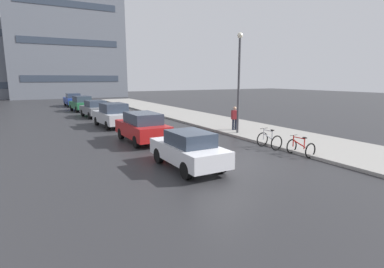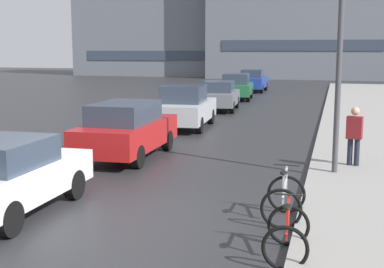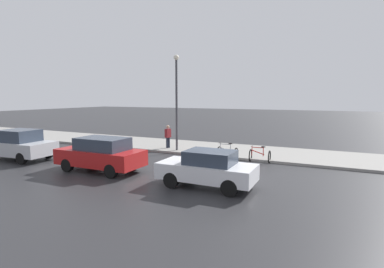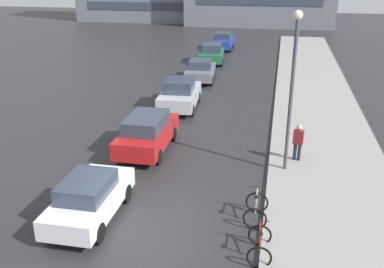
# 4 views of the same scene
# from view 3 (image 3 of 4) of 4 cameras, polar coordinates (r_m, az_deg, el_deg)

# --- Properties ---
(ground_plane) EXTENTS (140.00, 140.00, 0.00)m
(ground_plane) POSITION_cam_3_polar(r_m,az_deg,el_deg) (14.02, 5.94, -7.91)
(ground_plane) COLOR #28282B
(sidewalk_kerb) EXTENTS (4.80, 60.00, 0.14)m
(sidewalk_kerb) POSITION_cam_3_polar(r_m,az_deg,el_deg) (24.01, -11.94, -1.51)
(sidewalk_kerb) COLOR gray
(sidewalk_kerb) RESTS_ON ground
(bicycle_nearest) EXTENTS (0.74, 1.13, 0.91)m
(bicycle_nearest) POSITION_cam_3_polar(r_m,az_deg,el_deg) (17.05, 12.79, -3.99)
(bicycle_nearest) COLOR black
(bicycle_nearest) RESTS_ON ground
(bicycle_second) EXTENTS (0.76, 1.08, 1.01)m
(bicycle_second) POSITION_cam_3_polar(r_m,az_deg,el_deg) (17.32, 6.75, -3.59)
(bicycle_second) COLOR black
(bicycle_second) RESTS_ON ground
(car_white) EXTENTS (1.73, 3.92, 1.50)m
(car_white) POSITION_cam_3_polar(r_m,az_deg,el_deg) (12.12, 2.95, -6.58)
(car_white) COLOR silver
(car_white) RESTS_ON ground
(car_red) EXTENTS (1.90, 4.35, 1.66)m
(car_red) POSITION_cam_3_polar(r_m,az_deg,el_deg) (15.29, -16.96, -3.65)
(car_red) COLOR #AD1919
(car_red) RESTS_ON ground
(car_silver) EXTENTS (2.21, 4.40, 1.74)m
(car_silver) POSITION_cam_3_polar(r_m,az_deg,el_deg) (19.99, -30.15, -1.82)
(car_silver) COLOR #B2B5BA
(car_silver) RESTS_ON ground
(pedestrian) EXTENTS (0.44, 0.32, 1.70)m
(pedestrian) POSITION_cam_3_polar(r_m,az_deg,el_deg) (20.43, -4.61, -0.37)
(pedestrian) COLOR #1E2333
(pedestrian) RESTS_ON ground
(streetlamp) EXTENTS (0.34, 0.34, 6.25)m
(streetlamp) POSITION_cam_3_polar(r_m,az_deg,el_deg) (19.38, -2.97, 7.49)
(streetlamp) COLOR #424247
(streetlamp) RESTS_ON ground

